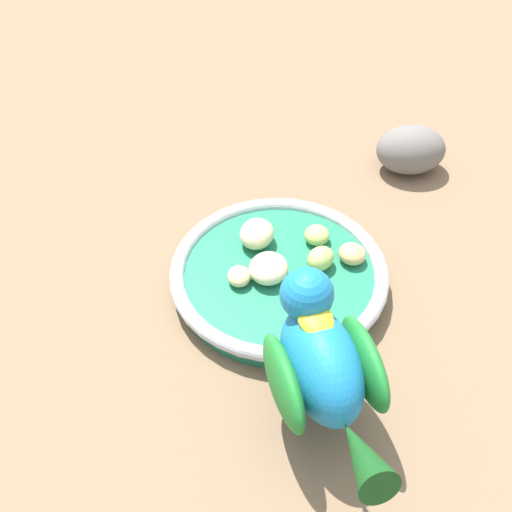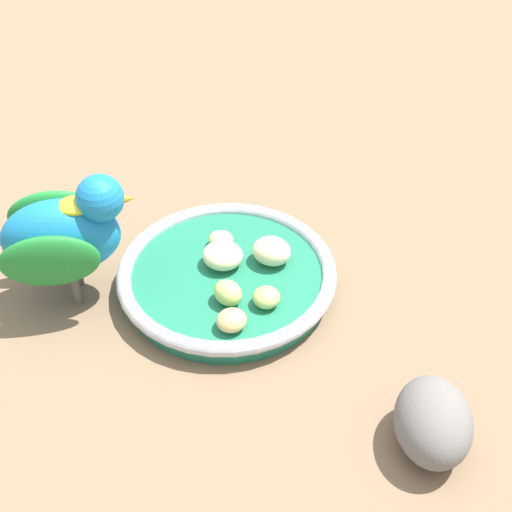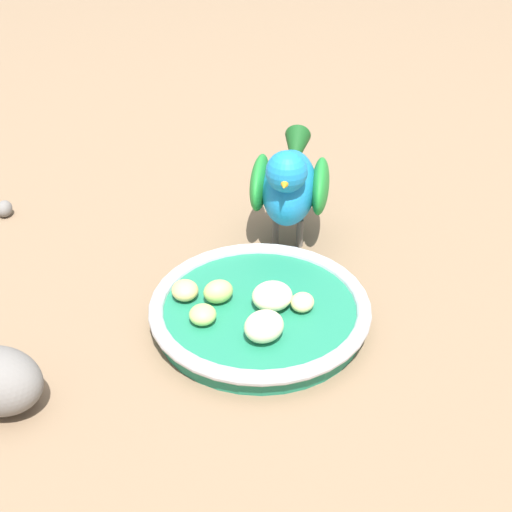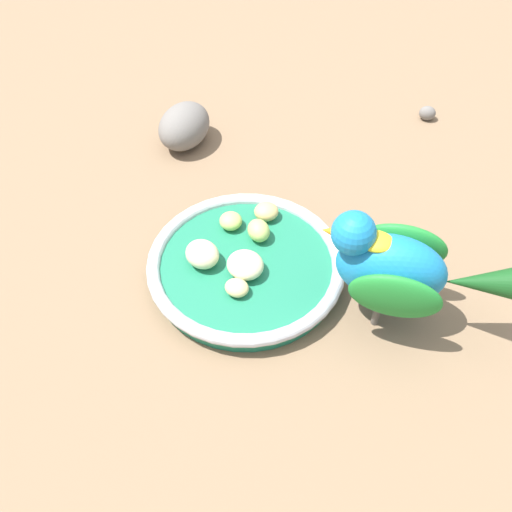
{
  "view_description": "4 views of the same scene",
  "coord_description": "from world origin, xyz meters",
  "px_view_note": "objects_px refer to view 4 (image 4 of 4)",
  "views": [
    {
      "loc": [
        0.44,
        0.07,
        0.51
      ],
      "look_at": [
        0.0,
        -0.01,
        0.06
      ],
      "focal_mm": 50.95,
      "sensor_mm": 36.0,
      "label": 1
    },
    {
      "loc": [
        -0.19,
        0.46,
        0.45
      ],
      "look_at": [
        -0.04,
        0.0,
        0.04
      ],
      "focal_mm": 48.57,
      "sensor_mm": 36.0,
      "label": 2
    },
    {
      "loc": [
        -0.46,
        -0.27,
        0.42
      ],
      "look_at": [
        -0.0,
        0.02,
        0.06
      ],
      "focal_mm": 49.82,
      "sensor_mm": 36.0,
      "label": 3
    },
    {
      "loc": [
        0.29,
        -0.33,
        0.55
      ],
      "look_at": [
        0.01,
        -0.0,
        0.06
      ],
      "focal_mm": 47.49,
      "sensor_mm": 36.0,
      "label": 4
    }
  ],
  "objects_px": {
    "apple_piece_1": "(234,286)",
    "apple_piece_5": "(202,254)",
    "parrot": "(395,266)",
    "rock_large": "(184,126)",
    "apple_piece_3": "(231,221)",
    "feeding_bowl": "(246,267)",
    "pebble_0": "(427,113)",
    "apple_piece_2": "(266,212)",
    "apple_piece_0": "(259,230)",
    "apple_piece_4": "(247,263)"
  },
  "relations": [
    {
      "from": "apple_piece_2",
      "to": "apple_piece_4",
      "type": "distance_m",
      "value": 0.08
    },
    {
      "from": "apple_piece_0",
      "to": "parrot",
      "type": "xyz_separation_m",
      "value": [
        0.15,
        0.02,
        0.04
      ]
    },
    {
      "from": "feeding_bowl",
      "to": "apple_piece_3",
      "type": "distance_m",
      "value": 0.06
    },
    {
      "from": "pebble_0",
      "to": "apple_piece_5",
      "type": "bearing_deg",
      "value": -95.96
    },
    {
      "from": "parrot",
      "to": "pebble_0",
      "type": "bearing_deg",
      "value": -92.14
    },
    {
      "from": "apple_piece_5",
      "to": "apple_piece_3",
      "type": "bearing_deg",
      "value": 101.88
    },
    {
      "from": "apple_piece_4",
      "to": "rock_large",
      "type": "height_order",
      "value": "rock_large"
    },
    {
      "from": "feeding_bowl",
      "to": "rock_large",
      "type": "distance_m",
      "value": 0.23
    },
    {
      "from": "apple_piece_0",
      "to": "pebble_0",
      "type": "xyz_separation_m",
      "value": [
        0.02,
        0.32,
        -0.02
      ]
    },
    {
      "from": "apple_piece_0",
      "to": "rock_large",
      "type": "bearing_deg",
      "value": 156.9
    },
    {
      "from": "apple_piece_5",
      "to": "parrot",
      "type": "bearing_deg",
      "value": 24.56
    },
    {
      "from": "apple_piece_3",
      "to": "parrot",
      "type": "relative_size",
      "value": 0.14
    },
    {
      "from": "feeding_bowl",
      "to": "parrot",
      "type": "relative_size",
      "value": 1.19
    },
    {
      "from": "parrot",
      "to": "rock_large",
      "type": "relative_size",
      "value": 2.26
    },
    {
      "from": "feeding_bowl",
      "to": "apple_piece_0",
      "type": "distance_m",
      "value": 0.04
    },
    {
      "from": "rock_large",
      "to": "pebble_0",
      "type": "relative_size",
      "value": 3.56
    },
    {
      "from": "apple_piece_1",
      "to": "parrot",
      "type": "xyz_separation_m",
      "value": [
        0.12,
        0.09,
        0.05
      ]
    },
    {
      "from": "parrot",
      "to": "rock_large",
      "type": "bearing_deg",
      "value": -36.53
    },
    {
      "from": "apple_piece_1",
      "to": "apple_piece_5",
      "type": "height_order",
      "value": "apple_piece_5"
    },
    {
      "from": "apple_piece_2",
      "to": "apple_piece_3",
      "type": "bearing_deg",
      "value": -119.49
    },
    {
      "from": "apple_piece_1",
      "to": "parrot",
      "type": "distance_m",
      "value": 0.16
    },
    {
      "from": "apple_piece_0",
      "to": "pebble_0",
      "type": "relative_size",
      "value": 1.32
    },
    {
      "from": "apple_piece_1",
      "to": "apple_piece_5",
      "type": "distance_m",
      "value": 0.05
    },
    {
      "from": "apple_piece_3",
      "to": "apple_piece_5",
      "type": "bearing_deg",
      "value": -78.12
    },
    {
      "from": "feeding_bowl",
      "to": "apple_piece_5",
      "type": "bearing_deg",
      "value": -142.6
    },
    {
      "from": "pebble_0",
      "to": "parrot",
      "type": "bearing_deg",
      "value": -66.42
    },
    {
      "from": "apple_piece_4",
      "to": "apple_piece_3",
      "type": "bearing_deg",
      "value": 146.84
    },
    {
      "from": "parrot",
      "to": "rock_large",
      "type": "height_order",
      "value": "parrot"
    },
    {
      "from": "feeding_bowl",
      "to": "apple_piece_2",
      "type": "bearing_deg",
      "value": 112.6
    },
    {
      "from": "apple_piece_4",
      "to": "pebble_0",
      "type": "distance_m",
      "value": 0.36
    },
    {
      "from": "apple_piece_2",
      "to": "pebble_0",
      "type": "height_order",
      "value": "apple_piece_2"
    },
    {
      "from": "apple_piece_0",
      "to": "apple_piece_5",
      "type": "relative_size",
      "value": 0.76
    },
    {
      "from": "apple_piece_3",
      "to": "pebble_0",
      "type": "xyz_separation_m",
      "value": [
        0.05,
        0.33,
        -0.02
      ]
    },
    {
      "from": "apple_piece_2",
      "to": "pebble_0",
      "type": "xyz_separation_m",
      "value": [
        0.03,
        0.29,
        -0.02
      ]
    },
    {
      "from": "apple_piece_0",
      "to": "apple_piece_2",
      "type": "relative_size",
      "value": 1.06
    },
    {
      "from": "apple_piece_0",
      "to": "apple_piece_1",
      "type": "relative_size",
      "value": 1.16
    },
    {
      "from": "apple_piece_1",
      "to": "rock_large",
      "type": "distance_m",
      "value": 0.26
    },
    {
      "from": "rock_large",
      "to": "apple_piece_1",
      "type": "bearing_deg",
      "value": -35.05
    },
    {
      "from": "apple_piece_4",
      "to": "apple_piece_5",
      "type": "relative_size",
      "value": 1.04
    },
    {
      "from": "feeding_bowl",
      "to": "apple_piece_5",
      "type": "distance_m",
      "value": 0.05
    },
    {
      "from": "apple_piece_1",
      "to": "pebble_0",
      "type": "xyz_separation_m",
      "value": [
        -0.01,
        0.39,
        -0.02
      ]
    },
    {
      "from": "apple_piece_5",
      "to": "pebble_0",
      "type": "relative_size",
      "value": 1.73
    },
    {
      "from": "feeding_bowl",
      "to": "apple_piece_3",
      "type": "height_order",
      "value": "apple_piece_3"
    },
    {
      "from": "apple_piece_2",
      "to": "parrot",
      "type": "xyz_separation_m",
      "value": [
        0.17,
        -0.01,
        0.04
      ]
    },
    {
      "from": "feeding_bowl",
      "to": "apple_piece_5",
      "type": "xyz_separation_m",
      "value": [
        -0.04,
        -0.03,
        0.02
      ]
    },
    {
      "from": "feeding_bowl",
      "to": "apple_piece_4",
      "type": "bearing_deg",
      "value": -38.69
    },
    {
      "from": "apple_piece_2",
      "to": "apple_piece_5",
      "type": "height_order",
      "value": "apple_piece_5"
    },
    {
      "from": "apple_piece_2",
      "to": "pebble_0",
      "type": "distance_m",
      "value": 0.29
    },
    {
      "from": "apple_piece_3",
      "to": "apple_piece_4",
      "type": "xyz_separation_m",
      "value": [
        0.05,
        -0.04,
        0.0
      ]
    },
    {
      "from": "apple_piece_2",
      "to": "apple_piece_5",
      "type": "xyz_separation_m",
      "value": [
        -0.01,
        -0.09,
        0.0
      ]
    }
  ]
}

